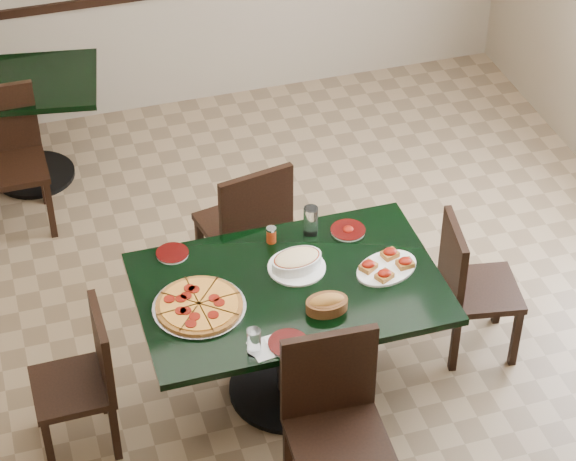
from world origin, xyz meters
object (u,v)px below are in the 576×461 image
object	(u,v)px
pepperoni_pizza	(199,306)
bread_basket	(327,304)
chair_near	(334,417)
chair_left	(86,375)
back_chair_near	(8,151)
bruschetta_platter	(387,266)
chair_right	(469,282)
back_table	(24,111)
chair_far	(248,224)
lasagna_casserole	(297,261)
main_table	(289,312)

from	to	relation	value
pepperoni_pizza	bread_basket	xyz separation A→B (m)	(0.59, -0.19, 0.02)
chair_near	chair_left	size ratio (longest dim) A/B	1.17
back_chair_near	bruschetta_platter	size ratio (longest dim) A/B	2.23
chair_right	pepperoni_pizza	size ratio (longest dim) A/B	1.86
chair_right	back_chair_near	xyz separation A→B (m)	(-2.24, 1.93, 0.04)
back_table	chair_left	xyz separation A→B (m)	(0.01, -2.42, -0.06)
chair_far	bruschetta_platter	world-z (taller)	chair_far
pepperoni_pizza	bread_basket	distance (m)	0.62
chair_far	back_chair_near	bearing A→B (deg)	-54.22
chair_near	chair_right	size ratio (longest dim) A/B	1.14
back_chair_near	pepperoni_pizza	world-z (taller)	back_chair_near
lasagna_casserole	chair_far	bearing A→B (deg)	86.93
chair_far	back_chair_near	size ratio (longest dim) A/B	1.03
chair_near	lasagna_casserole	xyz separation A→B (m)	(0.08, 0.84, 0.25)
lasagna_casserole	back_chair_near	bearing A→B (deg)	116.22
main_table	chair_near	xyz separation A→B (m)	(-0.00, -0.72, -0.02)
lasagna_casserole	main_table	bearing A→B (deg)	-131.31
chair_right	pepperoni_pizza	xyz separation A→B (m)	(-1.49, -0.07, 0.29)
main_table	bruschetta_platter	bearing A→B (deg)	-2.89
main_table	bread_basket	distance (m)	0.34
chair_near	bread_basket	world-z (taller)	chair_near
lasagna_casserole	bread_basket	world-z (taller)	same
main_table	chair_far	distance (m)	0.82
pepperoni_pizza	bruschetta_platter	size ratio (longest dim) A/B	1.12
chair_right	chair_left	distance (m)	2.08
back_table	bread_basket	xyz separation A→B (m)	(1.19, -2.61, 0.27)
chair_right	bruschetta_platter	world-z (taller)	chair_right
main_table	back_chair_near	bearing A→B (deg)	121.86
chair_near	back_table	bearing A→B (deg)	111.86
main_table	pepperoni_pizza	bearing A→B (deg)	-175.72
chair_right	bread_basket	world-z (taller)	chair_right
pepperoni_pizza	chair_far	bearing A→B (deg)	60.74
back_chair_near	chair_near	bearing A→B (deg)	-66.10
main_table	back_chair_near	xyz separation A→B (m)	(-1.22, 1.97, -0.06)
chair_far	main_table	bearing A→B (deg)	78.75
chair_far	chair_left	world-z (taller)	chair_far
chair_near	back_chair_near	world-z (taller)	chair_near
chair_far	back_chair_near	world-z (taller)	chair_far
back_chair_near	lasagna_casserole	world-z (taller)	back_chair_near
lasagna_casserole	bruschetta_platter	bearing A→B (deg)	-26.69
chair_near	bread_basket	xyz separation A→B (m)	(0.12, 0.50, 0.24)
bread_basket	chair_near	bearing A→B (deg)	-101.96
bread_basket	back_table	bearing A→B (deg)	116.54
bread_basket	main_table	bearing A→B (deg)	120.36
chair_near	lasagna_casserole	world-z (taller)	chair_near
chair_right	pepperoni_pizza	distance (m)	1.52
main_table	chair_left	distance (m)	1.06
chair_right	back_chair_near	distance (m)	2.96
chair_right	bruschetta_platter	bearing A→B (deg)	107.35
chair_near	chair_left	xyz separation A→B (m)	(-1.05, 0.69, -0.09)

